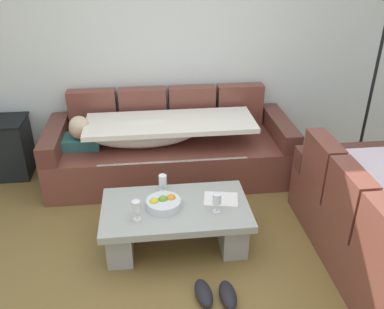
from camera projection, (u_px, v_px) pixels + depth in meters
The scene contains 11 objects.
ground_plane at pixel (190, 283), 3.11m from camera, with size 14.00×14.00×0.00m, color brown.
back_wall at pixel (167, 40), 4.36m from camera, with size 9.00×0.10×2.70m, color silver.
couch_along_wall at pixel (166, 148), 4.38m from camera, with size 2.52×0.92×0.88m.
coffee_table at pixel (176, 221), 3.41m from camera, with size 1.20×0.68×0.38m.
fruit_bowl at pixel (163, 203), 3.31m from camera, with size 0.28×0.28×0.10m.
wine_glass_near_left at pixel (136, 207), 3.13m from camera, with size 0.07×0.07×0.17m.
wine_glass_near_right at pixel (217, 199), 3.23m from camera, with size 0.07×0.07×0.17m.
wine_glass_far_back at pixel (163, 180), 3.48m from camera, with size 0.07×0.07×0.17m.
open_magazine at pixel (221, 199), 3.42m from camera, with size 0.28×0.21×0.01m, color white.
floor_lamp at pixel (373, 74), 4.08m from camera, with size 0.33×0.31×1.95m.
pair_of_shoes at pixel (216, 294), 2.96m from camera, with size 0.31×0.31×0.09m.
Camera 1 is at (-0.25, -2.28, 2.32)m, focal length 38.50 mm.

